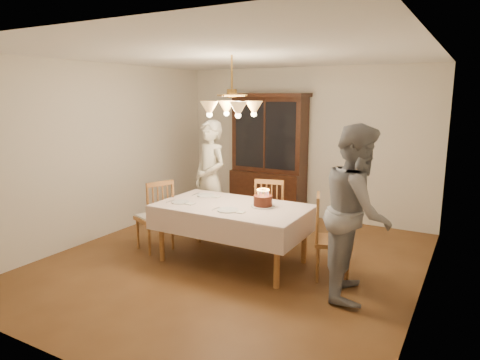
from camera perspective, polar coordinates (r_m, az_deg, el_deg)
The scene contains 14 objects.
ground at distance 5.67m, azimuth -1.01°, elevation -10.81°, with size 5.00×5.00×0.00m, color #523117.
room_shell at distance 5.28m, azimuth -1.07°, elevation 5.29°, with size 5.00×5.00×5.00m.
dining_table at distance 5.45m, azimuth -1.03°, elevation -4.14°, with size 1.90×1.10×0.76m.
china_hutch at distance 7.60m, azimuth 3.85°, elevation 2.99°, with size 1.38×0.54×2.16m.
chair_far_side at distance 6.13m, azimuth 4.22°, elevation -4.77°, with size 0.52×0.51×1.00m.
chair_left_end at distance 6.07m, azimuth -11.29°, elevation -4.99°, with size 0.55×0.56×1.00m.
chair_right_end at distance 5.17m, azimuth 12.16°, elevation -8.05°, with size 0.54×0.55×1.00m.
elderly_woman at distance 6.43m, azimuth -3.95°, elevation 0.08°, with size 0.65×0.42×1.77m, color beige.
adult_in_grey at distance 4.68m, azimuth 15.35°, elevation -4.08°, with size 0.90×0.70×1.85m, color slate.
birthday_cake at distance 5.35m, azimuth 3.07°, elevation -2.86°, with size 0.30×0.30×0.22m.
place_setting_near_left at distance 5.60m, azimuth -7.87°, elevation -2.96°, with size 0.38×0.23×0.02m.
place_setting_near_right at distance 5.17m, azimuth -1.53°, elevation -4.06°, with size 0.41×0.26×0.02m.
place_setting_far_left at distance 5.94m, azimuth -4.50°, elevation -2.06°, with size 0.39×0.25×0.02m.
chandelier at distance 5.26m, azimuth -1.09°, elevation 9.58°, with size 0.62×0.62×0.73m.
Camera 1 is at (2.66, -4.53, 2.13)m, focal length 32.00 mm.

